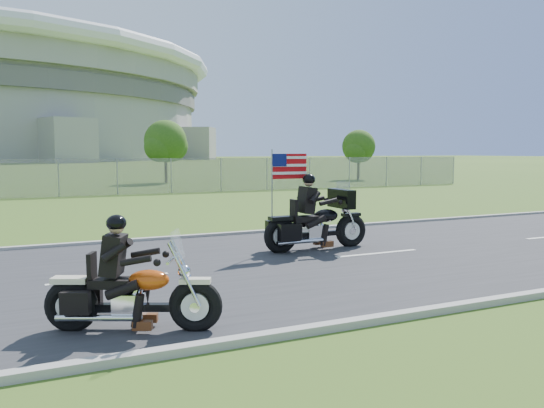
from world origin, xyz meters
name	(u,v)px	position (x,y,z in m)	size (l,w,h in m)	color
ground	(212,271)	(0.00, 0.00, 0.00)	(420.00, 420.00, 0.00)	#34531A
road	(212,270)	(0.00, 0.00, 0.02)	(120.00, 8.00, 0.04)	#28282B
curb_north	(166,239)	(0.00, 4.05, 0.05)	(120.00, 0.18, 0.12)	#9E9B93
curb_south	(307,331)	(0.00, -4.05, 0.05)	(120.00, 0.18, 0.12)	#9E9B93
tree_fence_near	(166,143)	(6.04, 30.04, 2.97)	(3.52, 3.28, 4.75)	#382316
tree_fence_far	(359,148)	(22.04, 28.03, 2.64)	(3.08, 2.87, 4.20)	#382316
motorcycle_lead	(130,296)	(-2.10, -3.04, 0.51)	(2.23, 1.22, 1.60)	black
motorcycle_follow	(316,225)	(2.99, 1.08, 0.64)	(2.80, 0.92, 2.34)	black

